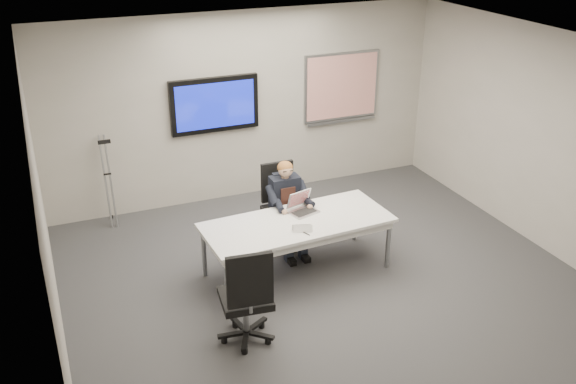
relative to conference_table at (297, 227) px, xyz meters
name	(u,v)px	position (x,y,z in m)	size (l,w,h in m)	color
floor	(334,291)	(0.22, -0.57, -0.62)	(6.00, 6.00, 0.02)	#39393C
ceiling	(342,54)	(0.22, -0.57, 2.18)	(6.00, 6.00, 0.02)	silver
wall_back	(247,107)	(0.22, 2.43, 0.78)	(6.00, 0.02, 2.80)	#A39F93
wall_front	(532,345)	(0.22, -3.57, 0.78)	(6.00, 0.02, 2.80)	#A39F93
wall_left	(46,233)	(-2.78, -0.57, 0.78)	(0.02, 6.00, 2.80)	#A39F93
wall_right	(553,145)	(3.22, -0.57, 0.78)	(0.02, 6.00, 2.80)	#A39F93
conference_table	(297,227)	(0.00, 0.00, 0.00)	(2.31, 1.06, 0.70)	white
tv_display	(215,105)	(-0.28, 2.37, 0.88)	(1.30, 0.09, 0.80)	black
whiteboard	(342,88)	(1.77, 2.40, 0.91)	(1.25, 0.08, 1.10)	gray
office_chair_far	(282,220)	(0.10, 0.73, -0.28)	(0.52, 0.52, 1.10)	black
office_chair_near	(247,313)	(-1.02, -1.07, -0.26)	(0.61, 0.61, 1.15)	black
seated_person	(289,218)	(0.10, 0.49, -0.13)	(0.37, 0.64, 1.21)	#1C212E
crutch	(108,180)	(-1.90, 2.20, 0.05)	(0.18, 0.38, 1.33)	#97999E
laptop	(302,206)	(0.16, 0.24, 0.14)	(0.39, 0.40, 0.24)	#B1B1B4
name_tent	(302,228)	(-0.05, -0.25, 0.12)	(0.22, 0.06, 0.09)	white
pen	(306,233)	(-0.03, -0.32, 0.09)	(0.01, 0.01, 0.13)	black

